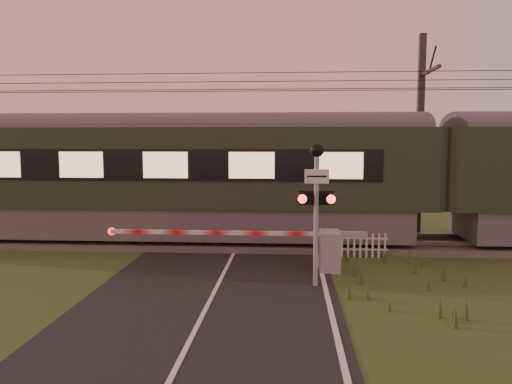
# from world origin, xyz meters

# --- Properties ---
(ground) EXTENTS (160.00, 160.00, 0.00)m
(ground) POSITION_xyz_m (0.00, 0.00, 0.00)
(ground) COLOR #354B1D
(ground) RESTS_ON ground
(road) EXTENTS (6.00, 140.00, 0.03)m
(road) POSITION_xyz_m (0.02, -0.23, 0.01)
(road) COLOR black
(road) RESTS_ON ground
(track_bed) EXTENTS (140.00, 3.40, 0.39)m
(track_bed) POSITION_xyz_m (0.00, 6.50, 0.07)
(track_bed) COLOR #47423D
(track_bed) RESTS_ON ground
(overhead_wires) EXTENTS (120.00, 0.62, 0.62)m
(overhead_wires) POSITION_xyz_m (0.00, 6.50, 5.72)
(overhead_wires) COLOR black
(overhead_wires) RESTS_ON ground
(train) EXTENTS (47.06, 3.25, 4.39)m
(train) POSITION_xyz_m (6.93, 6.50, 2.48)
(train) COLOR slate
(train) RESTS_ON ground
(boom_gate) EXTENTS (7.56, 0.89, 1.18)m
(boom_gate) POSITION_xyz_m (2.61, 2.93, 0.65)
(boom_gate) COLOR gray
(boom_gate) RESTS_ON ground
(crossing_signal) EXTENTS (0.93, 0.37, 3.67)m
(crossing_signal) POSITION_xyz_m (2.51, 1.31, 2.52)
(crossing_signal) COLOR gray
(crossing_signal) RESTS_ON ground
(picket_fence) EXTENTS (2.14, 0.07, 0.79)m
(picket_fence) POSITION_xyz_m (3.91, 4.60, 0.40)
(picket_fence) COLOR silver
(picket_fence) RESTS_ON ground
(catenary_mast) EXTENTS (0.25, 2.47, 7.83)m
(catenary_mast) POSITION_xyz_m (6.90, 8.73, 4.06)
(catenary_mast) COLOR #2D2D30
(catenary_mast) RESTS_ON ground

